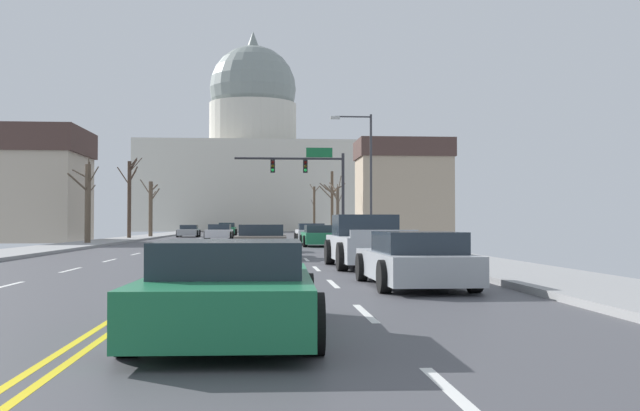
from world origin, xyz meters
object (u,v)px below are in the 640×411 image
object	(u,v)px
pickup_truck_near_04	(368,244)
sedan_near_05	(414,260)
sedan_near_00	(311,234)
sedan_oncoming_00	(219,232)
sedan_near_01	(319,236)
sedan_near_06	(231,290)
pedestrian_00	(362,228)
bicycle_parked	(385,239)
sedan_oncoming_01	(189,231)
pedestrian_01	(368,226)
street_lamp_right	(365,166)
sedan_near_03	(262,242)
signal_gantry	(312,174)
sedan_near_02	(261,239)
sedan_oncoming_02	(227,229)

from	to	relation	value
pickup_truck_near_04	sedan_near_05	distance (m)	6.73
sedan_near_00	sedan_oncoming_00	distance (m)	12.15
sedan_near_00	sedan_near_01	bearing A→B (deg)	-89.82
sedan_near_05	sedan_near_06	world-z (taller)	sedan_near_05
pedestrian_00	bicycle_parked	bearing A→B (deg)	-85.01
sedan_near_06	sedan_oncoming_01	distance (m)	59.24
pedestrian_00	pedestrian_01	distance (m)	7.65
street_lamp_right	sedan_oncoming_00	size ratio (longest dim) A/B	1.66
sedan_oncoming_01	sedan_near_05	bearing A→B (deg)	-79.06
pickup_truck_near_04	sedan_near_05	world-z (taller)	pickup_truck_near_04
sedan_oncoming_01	pedestrian_00	xyz separation A→B (m)	(12.64, -25.65, 0.48)
sedan_near_05	bicycle_parked	distance (m)	21.89
sedan_near_03	pickup_truck_near_04	size ratio (longest dim) A/B	0.88
pickup_truck_near_04	sedan_near_00	bearing A→B (deg)	90.23
signal_gantry	street_lamp_right	world-z (taller)	street_lamp_right
pedestrian_00	bicycle_parked	xyz separation A→B (m)	(0.45, -5.19, -0.52)
sedan_near_02	bicycle_parked	bearing A→B (deg)	23.28
sedan_oncoming_01	sedan_oncoming_02	bearing A→B (deg)	71.78
sedan_near_01	sedan_oncoming_01	world-z (taller)	sedan_near_01
pickup_truck_near_04	sedan_oncoming_01	world-z (taller)	pickup_truck_near_04
sedan_near_02	sedan_near_06	world-z (taller)	sedan_near_02
sedan_near_06	bicycle_parked	size ratio (longest dim) A/B	2.58
street_lamp_right	sedan_near_01	xyz separation A→B (m)	(-2.84, -1.59, -4.10)
bicycle_parked	sedan_near_02	bearing A→B (deg)	-156.72
sedan_near_01	bicycle_parked	bearing A→B (deg)	-52.56
sedan_near_00	sedan_oncoming_01	size ratio (longest dim) A/B	0.93
pickup_truck_near_04	sedan_oncoming_01	distance (m)	46.90
sedan_near_06	sedan_near_05	bearing A→B (deg)	60.85
sedan_near_00	sedan_near_05	bearing A→B (deg)	-89.75
sedan_near_02	street_lamp_right	bearing A→B (deg)	53.81
sedan_near_01	pedestrian_00	world-z (taller)	pedestrian_00
pickup_truck_near_04	pedestrian_01	bearing A→B (deg)	81.87
street_lamp_right	sedan_near_00	xyz separation A→B (m)	(-2.86, 5.46, -4.07)
sedan_near_03	bicycle_parked	world-z (taller)	sedan_near_03
sedan_near_06	sedan_oncoming_01	xyz separation A→B (m)	(-6.61, 58.87, -0.02)
sedan_near_06	sedan_near_00	bearing A→B (deg)	85.03
sedan_oncoming_01	pedestrian_00	size ratio (longest dim) A/B	2.99
sedan_near_00	pedestrian_01	size ratio (longest dim) A/B	2.58
sedan_near_00	sedan_near_03	bearing A→B (deg)	-98.83
sedan_oncoming_00	sedan_oncoming_02	world-z (taller)	sedan_oncoming_02
sedan_oncoming_01	sedan_oncoming_02	distance (m)	9.61
sedan_near_03	sedan_near_06	size ratio (longest dim) A/B	1.03
sedan_near_00	pedestrian_00	distance (m)	6.43
pedestrian_01	pedestrian_00	bearing A→B (deg)	-100.77
sedan_near_00	sedan_oncoming_00	size ratio (longest dim) A/B	0.96
pickup_truck_near_04	pedestrian_00	xyz separation A→B (m)	(2.52, 20.15, 0.30)
sedan_near_02	pedestrian_00	xyz separation A→B (m)	(5.83, 7.90, 0.44)
sedan_near_03	pedestrian_01	xyz separation A→B (m)	(7.18, 21.76, 0.48)
sedan_near_02	sedan_near_03	bearing A→B (deg)	-89.25
sedan_near_01	sedan_oncoming_01	xyz separation A→B (m)	(-10.03, 26.84, -0.04)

